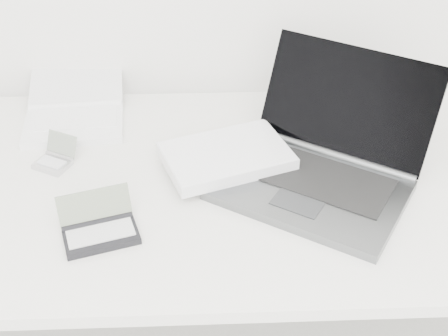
{
  "coord_description": "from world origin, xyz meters",
  "views": [
    {
      "loc": [
        -0.07,
        0.4,
        1.61
      ],
      "look_at": [
        -0.03,
        1.51,
        0.79
      ],
      "focal_mm": 50.0,
      "sensor_mm": 36.0,
      "label": 1
    }
  ],
  "objects_px": {
    "desk": "(236,194)",
    "netbook_open_white": "(75,113)",
    "laptop_large": "(292,161)",
    "palmtop_charcoal": "(99,229)"
  },
  "relations": [
    {
      "from": "netbook_open_white",
      "to": "palmtop_charcoal",
      "type": "relative_size",
      "value": 1.97
    },
    {
      "from": "laptop_large",
      "to": "netbook_open_white",
      "type": "height_order",
      "value": "laptop_large"
    },
    {
      "from": "desk",
      "to": "laptop_large",
      "type": "distance_m",
      "value": 0.16
    },
    {
      "from": "laptop_large",
      "to": "palmtop_charcoal",
      "type": "relative_size",
      "value": 3.74
    },
    {
      "from": "desk",
      "to": "netbook_open_white",
      "type": "distance_m",
      "value": 0.5
    },
    {
      "from": "laptop_large",
      "to": "netbook_open_white",
      "type": "distance_m",
      "value": 0.61
    },
    {
      "from": "laptop_large",
      "to": "palmtop_charcoal",
      "type": "height_order",
      "value": "laptop_large"
    },
    {
      "from": "netbook_open_white",
      "to": "palmtop_charcoal",
      "type": "height_order",
      "value": "palmtop_charcoal"
    },
    {
      "from": "netbook_open_white",
      "to": "laptop_large",
      "type": "bearing_deg",
      "value": -31.54
    },
    {
      "from": "netbook_open_white",
      "to": "palmtop_charcoal",
      "type": "bearing_deg",
      "value": -80.03
    }
  ]
}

